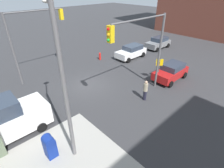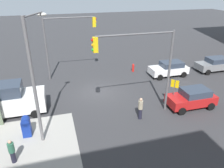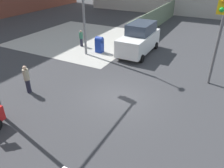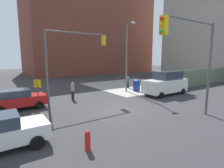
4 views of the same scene
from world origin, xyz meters
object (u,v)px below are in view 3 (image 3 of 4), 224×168
Objects in this scene: pedestrian_crossing at (81,38)px; pedestrian_waiting at (27,79)px; mailbox_blue at (99,44)px; van_white_delivery at (139,39)px; traffic_signal_se_corner at (222,19)px; traffic_signal_nw_corner at (20,17)px.

pedestrian_waiting is (-8.80, -2.20, 0.12)m from pedestrian_crossing.
van_white_delivery is at bearing -64.76° from mailbox_blue.
traffic_signal_se_corner is 4.14× the size of pedestrian_crossing.
traffic_signal_se_corner is at bearing -111.61° from mailbox_blue.
traffic_signal_nw_corner is 3.80m from pedestrian_waiting.
van_white_delivery is at bearing -34.21° from pedestrian_crossing.
pedestrian_waiting is (-4.44, 9.70, -3.69)m from traffic_signal_se_corner.
traffic_signal_nw_corner is at bearing -171.82° from pedestrian_waiting.
traffic_signal_nw_corner is at bearing 117.13° from traffic_signal_se_corner.
traffic_signal_se_corner is 3.64× the size of pedestrian_waiting.
mailbox_blue is 0.91× the size of pedestrian_crossing.
traffic_signal_nw_corner reaches higher than mailbox_blue.
mailbox_blue is 0.80× the size of pedestrian_waiting.
van_white_delivery is 3.03× the size of pedestrian_waiting.
pedestrian_crossing is 9.07m from pedestrian_waiting.
traffic_signal_se_corner is 10.92m from mailbox_blue.
van_white_delivery reaches higher than pedestrian_waiting.
traffic_signal_nw_corner is 10.11m from traffic_signal_se_corner.
mailbox_blue is 2.47m from pedestrian_crossing.
pedestrian_waiting reaches higher than mailbox_blue.
mailbox_blue is 8.20m from pedestrian_waiting.
traffic_signal_se_corner reaches higher than pedestrian_waiting.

